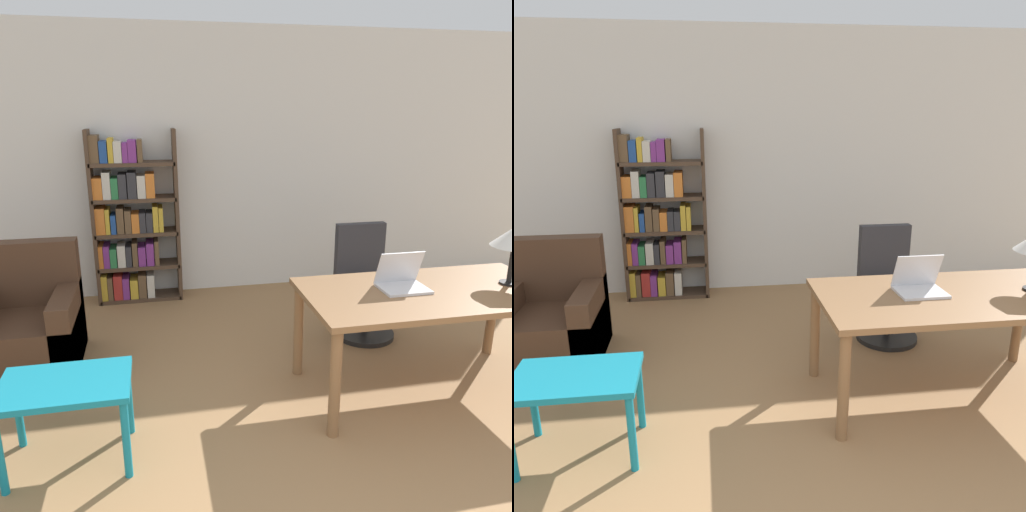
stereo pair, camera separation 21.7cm
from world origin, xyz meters
TOP-DOWN VIEW (x-y plane):
  - wall_back at (0.00, 4.53)m, footprint 8.00×0.06m
  - desk at (1.01, 2.15)m, footprint 1.73×0.88m
  - laptop at (0.82, 2.22)m, footprint 0.31×0.25m
  - office_chair at (0.96, 3.10)m, footprint 0.51×0.51m
  - side_table_blue at (-1.31, 1.86)m, footprint 0.69×0.46m
  - armchair at (-1.79, 3.10)m, footprint 0.78×0.75m
  - bookshelf at (-1.02, 4.34)m, footprint 0.84×0.28m

SIDE VIEW (x-z plane):
  - armchair at x=-1.79m, z-range -0.16..0.76m
  - side_table_blue at x=-1.31m, z-range 0.17..0.67m
  - office_chair at x=0.96m, z-range -0.06..0.91m
  - desk at x=1.01m, z-range 0.28..1.02m
  - laptop at x=0.82m, z-range 0.67..0.92m
  - bookshelf at x=-1.02m, z-range -0.05..1.66m
  - wall_back at x=0.00m, z-range 0.00..2.70m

